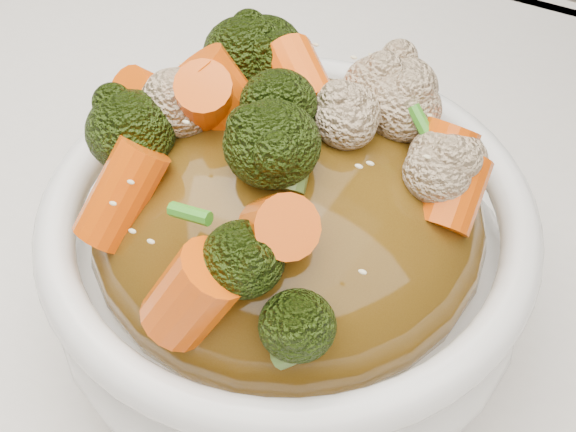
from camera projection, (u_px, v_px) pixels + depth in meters
The scene contains 8 objects.
tablecloth at pixel (185, 357), 0.43m from camera, with size 1.20×0.80×0.04m, color white.
bowl at pixel (288, 263), 0.39m from camera, with size 0.23×0.23×0.09m, color white, non-canonical shape.
sauce_base at pixel (288, 221), 0.37m from camera, with size 0.18×0.18×0.10m, color #573A0E.
carrots at pixel (288, 111), 0.32m from camera, with size 0.18×0.18×0.05m, color #FB5B08, non-canonical shape.
broccoli at pixel (288, 113), 0.32m from camera, with size 0.18×0.18×0.05m, color black, non-canonical shape.
cauliflower at pixel (288, 117), 0.33m from camera, with size 0.18×0.18×0.04m, color beige, non-canonical shape.
scallions at pixel (288, 109), 0.32m from camera, with size 0.14×0.14×0.02m, color #399221, non-canonical shape.
sesame_seeds at pixel (288, 109), 0.32m from camera, with size 0.16×0.16×0.01m, color beige, non-canonical shape.
Camera 1 is at (0.16, -0.19, 1.10)m, focal length 50.00 mm.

